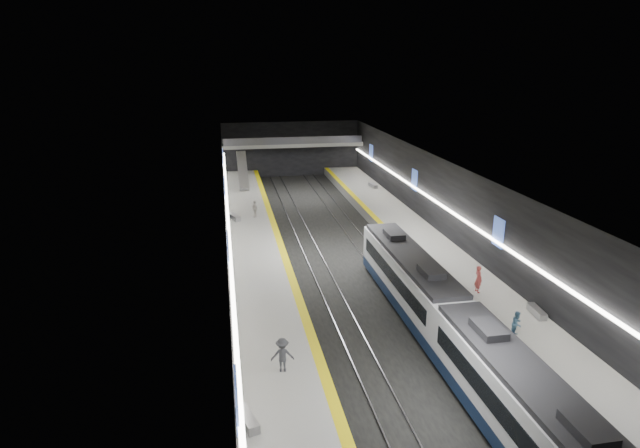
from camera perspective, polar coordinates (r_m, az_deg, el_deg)
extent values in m
plane|color=black|center=(46.97, 2.52, -3.78)|extent=(70.00, 70.00, 0.00)
cube|color=beige|center=(44.71, 2.66, 5.82)|extent=(20.00, 70.00, 0.04)
cube|color=black|center=(44.58, -10.04, 0.23)|extent=(0.04, 70.00, 8.00)
cube|color=black|center=(48.84, 14.11, 1.48)|extent=(0.04, 70.00, 8.00)
cube|color=black|center=(79.36, -3.11, 7.98)|extent=(20.00, 0.04, 8.00)
cube|color=slate|center=(45.79, -6.68, -3.79)|extent=(5.00, 70.00, 1.00)
cube|color=#999994|center=(45.61, -6.70, -3.19)|extent=(5.00, 70.00, 0.02)
cube|color=yellow|center=(45.77, -3.95, -3.02)|extent=(0.60, 70.00, 0.02)
cube|color=slate|center=(48.94, 11.14, -2.59)|extent=(5.00, 70.00, 1.00)
cube|color=#999994|center=(48.77, 11.17, -2.03)|extent=(5.00, 70.00, 0.02)
cube|color=yellow|center=(48.02, 8.72, -2.19)|extent=(0.60, 70.00, 0.02)
cube|color=gray|center=(46.37, -1.37, -3.98)|extent=(0.08, 70.00, 0.12)
cube|color=gray|center=(46.60, 0.39, -3.86)|extent=(0.08, 70.00, 0.12)
cube|color=gray|center=(47.36, 4.63, -3.56)|extent=(0.08, 70.00, 0.12)
cube|color=gray|center=(47.73, 6.30, -3.44)|extent=(0.08, 70.00, 0.12)
cube|color=#10203E|center=(27.17, 20.70, -20.53)|extent=(2.65, 15.00, 0.80)
cube|color=white|center=(26.22, 21.10, -17.66)|extent=(2.65, 15.00, 2.50)
cube|color=black|center=(25.47, 21.45, -15.06)|extent=(2.44, 14.25, 0.30)
cube|color=black|center=(26.20, 21.11, -17.57)|extent=(2.69, 13.20, 1.00)
cube|color=#10203E|center=(38.74, 9.42, -7.59)|extent=(2.65, 15.00, 0.80)
cube|color=white|center=(38.08, 9.54, -5.33)|extent=(2.65, 15.00, 2.50)
cube|color=black|center=(37.57, 9.65, -3.36)|extent=(2.44, 14.25, 0.30)
cube|color=black|center=(38.06, 9.54, -5.26)|extent=(2.69, 13.20, 1.00)
cube|color=black|center=(31.83, 14.14, -10.50)|extent=(1.85, 0.05, 1.20)
cube|color=#4467CE|center=(21.61, -8.88, -18.05)|extent=(0.10, 1.50, 2.20)
cube|color=#4467CE|center=(36.83, -9.77, -2.64)|extent=(0.10, 1.50, 2.20)
cube|color=#4467CE|center=(54.11, -10.13, 3.82)|extent=(0.10, 1.50, 2.20)
cube|color=#4467CE|center=(70.76, -10.31, 6.98)|extent=(0.10, 1.50, 2.20)
cube|color=#4467CE|center=(41.84, 18.49, -0.85)|extent=(0.10, 1.50, 2.20)
cube|color=#4467CE|center=(57.64, 10.04, 4.65)|extent=(0.10, 1.50, 2.20)
cube|color=#4467CE|center=(73.50, 5.47, 7.57)|extent=(0.10, 1.50, 2.20)
cube|color=white|center=(44.64, -9.77, 0.00)|extent=(0.25, 68.60, 0.12)
cube|color=white|center=(48.81, 13.88, 1.24)|extent=(0.25, 68.60, 0.12)
cube|color=gray|center=(77.24, -2.93, 8.48)|extent=(20.00, 3.00, 0.50)
cube|color=#47474C|center=(75.70, -2.79, 8.87)|extent=(19.60, 0.08, 1.00)
cube|color=#99999E|center=(70.12, -8.25, 5.66)|extent=(1.20, 7.50, 3.92)
cube|color=#99999E|center=(26.04, -7.79, -19.94)|extent=(1.10, 2.01, 0.47)
cube|color=#99999E|center=(55.48, -9.14, 0.73)|extent=(1.27, 2.11, 0.50)
cube|color=#99999E|center=(37.67, 22.12, -8.66)|extent=(0.69, 1.91, 0.46)
cube|color=#99999E|center=(68.79, 5.68, 4.10)|extent=(0.77, 1.98, 0.47)
imported|color=#CE4E4D|center=(39.45, 16.53, -5.67)|extent=(0.52, 0.75, 1.97)
imported|color=teal|center=(34.40, 20.27, -9.96)|extent=(0.96, 0.91, 1.56)
imported|color=beige|center=(55.78, -6.97, 1.59)|extent=(0.77, 1.12, 1.76)
imported|color=#404248|center=(29.03, -4.03, -13.78)|extent=(1.28, 0.79, 1.90)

